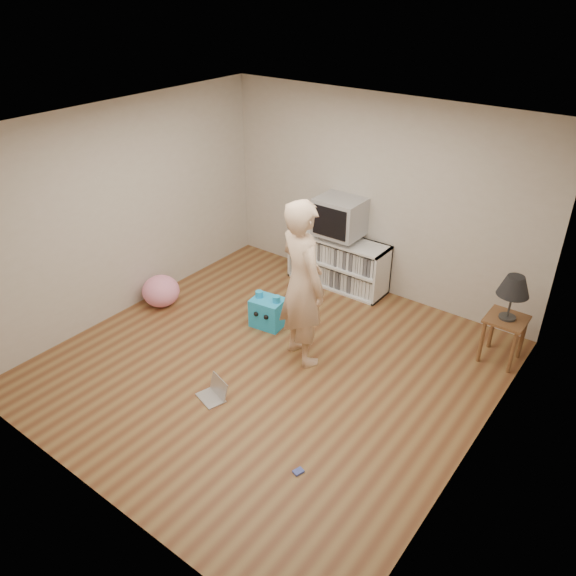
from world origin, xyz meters
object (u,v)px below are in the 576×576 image
Objects in this scene: media_unit at (339,261)px; crt_tv at (340,216)px; dvd_deck at (339,236)px; person at (302,284)px; side_table at (505,328)px; plush_blue at (268,312)px; laptop at (215,392)px; plush_pink at (161,291)px; table_lamp at (514,287)px.

crt_tv is at bearing -90.00° from media_unit.
dvd_deck is 1.78m from person.
media_unit is 2.55× the size of side_table.
laptop is at bearing -81.22° from plush_blue.
plush_pink is (-1.54, -1.87, -0.15)m from media_unit.
table_lamp reaches higher than dvd_deck.
laptop is at bearing 98.73° from person.
dvd_deck is at bearing 112.77° from laptop.
media_unit is at bearing 112.74° from laptop.
plush_blue reaches higher than plush_pink.
plush_blue is at bearing 2.75° from person.
dvd_deck reaches higher than plush_pink.
side_table is 3.22m from laptop.
crt_tv is 1.09× the size of side_table.
plush_blue is (-0.70, 0.27, -0.76)m from person.
crt_tv reaches higher than laptop.
plush_blue reaches higher than laptop.
plush_blue is (-0.12, -1.39, -0.83)m from crt_tv.
crt_tv is (0.00, -0.00, 0.29)m from dvd_deck.
media_unit is 3.11× the size of dvd_deck.
plush_pink is (-1.54, -1.85, -0.82)m from crt_tv.
plush_blue is at bearing -157.89° from side_table.
crt_tv is at bearing 77.52° from plush_blue.
plush_pink is at bearing -129.54° from media_unit.
table_lamp reaches higher than side_table.
person is at bearing -70.71° from crt_tv.
dvd_deck is 2.47m from plush_pink.
laptop is 0.79× the size of plush_blue.
table_lamp reaches higher than plush_pink.
dvd_deck is 0.87× the size of table_lamp.
plush_pink is (-1.42, -0.46, 0.01)m from plush_blue.
crt_tv is 2.43m from table_lamp.
media_unit is 2.91× the size of plush_pink.
plush_blue is (-2.52, -1.02, -0.23)m from side_table.
plush_pink is at bearing 170.13° from laptop.
plush_pink is (-3.94, -1.48, -0.21)m from side_table.
side_table is at bearing 0.00° from table_lamp.
dvd_deck is 1.01× the size of plush_blue.
media_unit is 2.43m from side_table.
crt_tv is at bearing 171.31° from table_lamp.
side_table is at bearing -9.13° from media_unit.
media_unit is 2.43m from plush_pink.
dvd_deck is 0.94× the size of plush_pink.
plush_blue is at bearing -94.99° from dvd_deck.
plush_blue is 0.93× the size of plush_pink.
laptop is 1.44m from plush_blue.
dvd_deck is at bearing 50.23° from plush_pink.
person reaches higher than table_lamp.
dvd_deck is 0.82× the size of side_table.
table_lamp is (2.40, -0.37, 0.21)m from dvd_deck.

